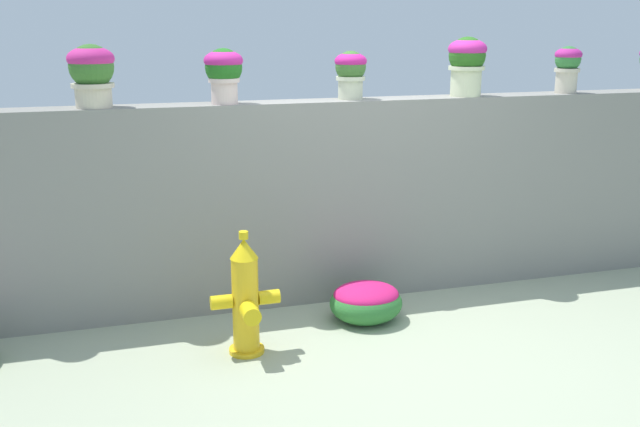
# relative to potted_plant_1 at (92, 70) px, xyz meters

# --- Properties ---
(ground_plane) EXTENTS (24.00, 24.00, 0.00)m
(ground_plane) POSITION_rel_potted_plant_1_xyz_m (1.87, -1.11, -1.82)
(ground_plane) COLOR #96A085
(stone_wall) EXTENTS (6.38, 0.31, 1.57)m
(stone_wall) POSITION_rel_potted_plant_1_xyz_m (1.87, 0.02, -1.04)
(stone_wall) COLOR gray
(stone_wall) RESTS_ON ground
(potted_plant_1) EXTENTS (0.32, 0.32, 0.43)m
(potted_plant_1) POSITION_rel_potted_plant_1_xyz_m (0.00, 0.00, 0.00)
(potted_plant_1) COLOR beige
(potted_plant_1) RESTS_ON stone_wall
(potted_plant_2) EXTENTS (0.28, 0.28, 0.39)m
(potted_plant_2) POSITION_rel_potted_plant_1_xyz_m (0.90, -0.02, -0.01)
(potted_plant_2) COLOR beige
(potted_plant_2) RESTS_ON stone_wall
(potted_plant_3) EXTENTS (0.25, 0.25, 0.36)m
(potted_plant_3) POSITION_rel_potted_plant_1_xyz_m (1.88, 0.04, -0.04)
(potted_plant_3) COLOR beige
(potted_plant_3) RESTS_ON stone_wall
(potted_plant_4) EXTENTS (0.30, 0.30, 0.46)m
(potted_plant_4) POSITION_rel_potted_plant_1_xyz_m (2.82, -0.01, 0.02)
(potted_plant_4) COLOR beige
(potted_plant_4) RESTS_ON stone_wall
(potted_plant_5) EXTENTS (0.22, 0.22, 0.38)m
(potted_plant_5) POSITION_rel_potted_plant_1_xyz_m (3.75, -0.01, -0.02)
(potted_plant_5) COLOR #BFB5A0
(potted_plant_5) RESTS_ON stone_wall
(fire_hydrant) EXTENTS (0.46, 0.36, 0.84)m
(fire_hydrant) POSITION_rel_potted_plant_1_xyz_m (0.86, -0.84, -1.45)
(fire_hydrant) COLOR gold
(fire_hydrant) RESTS_ON ground
(flower_bush_right) EXTENTS (0.54, 0.49, 0.30)m
(flower_bush_right) POSITION_rel_potted_plant_1_xyz_m (1.81, -0.55, -1.67)
(flower_bush_right) COLOR #2E7131
(flower_bush_right) RESTS_ON ground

